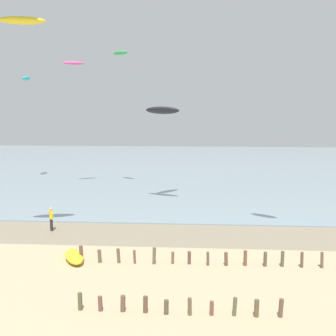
% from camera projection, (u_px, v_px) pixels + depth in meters
% --- Properties ---
extents(wet_sand_strip, '(120.00, 5.74, 0.01)m').
position_uv_depth(wet_sand_strip, '(137.00, 234.00, 32.12)').
color(wet_sand_strip, gray).
rests_on(wet_sand_strip, ground).
extents(sea, '(160.00, 70.00, 0.10)m').
position_uv_depth(sea, '(172.00, 166.00, 69.55)').
color(sea, '#7F939E').
rests_on(sea, ground).
extents(groyne_mid, '(8.91, 0.33, 0.82)m').
position_uv_depth(groyne_mid, '(176.00, 306.00, 19.69)').
color(groyne_mid, brown).
rests_on(groyne_mid, ground).
extents(groyne_far, '(14.88, 0.36, 0.98)m').
position_uv_depth(groyne_far, '(207.00, 258.00, 25.81)').
color(groyne_far, brown).
rests_on(groyne_far, ground).
extents(person_nearest_camera, '(0.37, 0.50, 1.71)m').
position_uv_depth(person_nearest_camera, '(51.00, 218.00, 33.00)').
color(person_nearest_camera, '#232328').
rests_on(person_nearest_camera, ground).
extents(grounded_kite, '(2.01, 2.87, 0.54)m').
position_uv_depth(grounded_kite, '(74.00, 256.00, 26.51)').
color(grounded_kite, yellow).
rests_on(grounded_kite, ground).
extents(kite_aloft_0, '(2.42, 1.86, 0.39)m').
position_uv_depth(kite_aloft_0, '(73.00, 63.00, 48.82)').
color(kite_aloft_0, '#E54C99').
extents(kite_aloft_4, '(1.16, 2.52, 0.56)m').
position_uv_depth(kite_aloft_4, '(26.00, 78.00, 54.03)').
color(kite_aloft_4, '#19B2B7').
extents(kite_aloft_7, '(3.60, 2.52, 0.97)m').
position_uv_depth(kite_aloft_7, '(162.00, 110.00, 41.14)').
color(kite_aloft_7, black).
extents(kite_aloft_8, '(2.23, 2.09, 0.48)m').
position_uv_depth(kite_aloft_8, '(120.00, 53.00, 48.50)').
color(kite_aloft_8, green).
extents(kite_aloft_10, '(3.17, 1.62, 0.52)m').
position_uv_depth(kite_aloft_10, '(21.00, 20.00, 28.79)').
color(kite_aloft_10, yellow).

